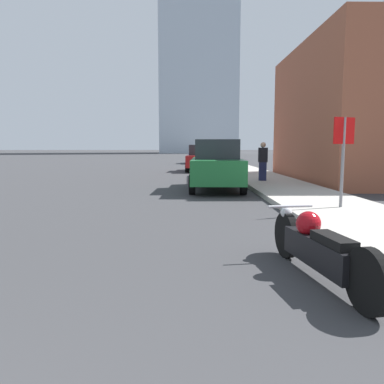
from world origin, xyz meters
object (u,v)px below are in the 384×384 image
at_px(motorcycle, 317,247).
at_px(parked_car_green, 217,165).
at_px(parked_car_red, 202,158).
at_px(parked_car_blue, 198,155).
at_px(stop_sign, 343,146).
at_px(pedestrian, 263,161).

height_order(motorcycle, parked_car_green, parked_car_green).
distance_m(parked_car_red, parked_car_blue, 11.43).
distance_m(motorcycle, parked_car_red, 19.57).
bearing_deg(motorcycle, stop_sign, 56.30).
xyz_separation_m(parked_car_blue, stop_sign, (2.54, -26.67, 0.74)).
height_order(parked_car_green, parked_car_blue, parked_car_green).
bearing_deg(pedestrian, motorcycle, -98.18).
height_order(motorcycle, parked_car_red, parked_car_red).
xyz_separation_m(parked_car_green, parked_car_blue, (-0.03, 21.83, -0.08)).
height_order(motorcycle, stop_sign, stop_sign).
distance_m(parked_car_red, stop_sign, 15.47).
bearing_deg(parked_car_green, stop_sign, -59.97).
bearing_deg(parked_car_red, motorcycle, -84.48).
bearing_deg(parked_car_blue, parked_car_green, -91.15).
bearing_deg(parked_car_red, stop_sign, -76.41).
height_order(parked_car_blue, pedestrian, pedestrian).
relative_size(stop_sign, pedestrian, 1.30).
distance_m(motorcycle, parked_car_green, 9.19).
distance_m(motorcycle, pedestrian, 11.35).
bearing_deg(stop_sign, parked_car_green, 117.37).
height_order(parked_car_red, stop_sign, stop_sign).
relative_size(parked_car_green, parked_car_blue, 1.07).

